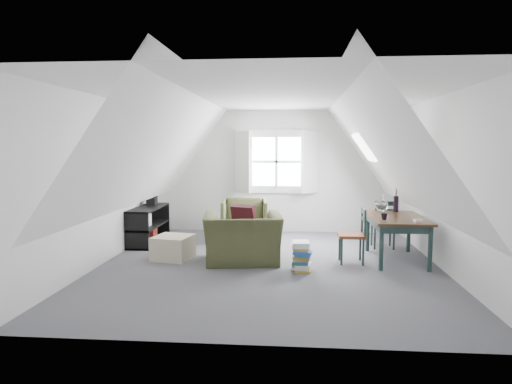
# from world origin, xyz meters

# --- Properties ---
(floor) EXTENTS (5.50, 5.50, 0.00)m
(floor) POSITION_xyz_m (0.00, 0.00, 0.00)
(floor) COLOR #4D4D52
(floor) RESTS_ON ground
(ceiling) EXTENTS (5.50, 5.50, 0.00)m
(ceiling) POSITION_xyz_m (0.00, 0.00, 2.50)
(ceiling) COLOR white
(ceiling) RESTS_ON wall_back
(wall_back) EXTENTS (5.00, 0.00, 5.00)m
(wall_back) POSITION_xyz_m (0.00, 2.75, 1.25)
(wall_back) COLOR silver
(wall_back) RESTS_ON ground
(wall_front) EXTENTS (5.00, 0.00, 5.00)m
(wall_front) POSITION_xyz_m (0.00, -2.75, 1.25)
(wall_front) COLOR silver
(wall_front) RESTS_ON ground
(wall_left) EXTENTS (0.00, 5.50, 5.50)m
(wall_left) POSITION_xyz_m (-2.50, 0.00, 1.25)
(wall_left) COLOR silver
(wall_left) RESTS_ON ground
(wall_right) EXTENTS (0.00, 5.50, 5.50)m
(wall_right) POSITION_xyz_m (2.50, 0.00, 1.25)
(wall_right) COLOR silver
(wall_right) RESTS_ON ground
(slope_left) EXTENTS (3.19, 5.50, 4.48)m
(slope_left) POSITION_xyz_m (-1.55, 0.00, 1.78)
(slope_left) COLOR white
(slope_left) RESTS_ON wall_left
(slope_right) EXTENTS (3.19, 5.50, 4.48)m
(slope_right) POSITION_xyz_m (1.55, 0.00, 1.78)
(slope_right) COLOR white
(slope_right) RESTS_ON wall_right
(dormer_window) EXTENTS (1.71, 0.35, 1.30)m
(dormer_window) POSITION_xyz_m (0.00, 2.68, 1.45)
(dormer_window) COLOR white
(dormer_window) RESTS_ON wall_back
(skylight) EXTENTS (0.35, 0.75, 0.47)m
(skylight) POSITION_xyz_m (1.55, 1.30, 1.75)
(skylight) COLOR white
(skylight) RESTS_ON slope_right
(armchair_near) EXTENTS (1.27, 1.15, 0.75)m
(armchair_near) POSITION_xyz_m (-0.40, 0.15, 0.00)
(armchair_near) COLOR #3D4122
(armchair_near) RESTS_ON floor
(armchair_far) EXTENTS (0.91, 0.93, 0.78)m
(armchair_far) POSITION_xyz_m (-0.56, 1.77, 0.00)
(armchair_far) COLOR #3D4122
(armchair_far) RESTS_ON floor
(throw_pillow) EXTENTS (0.42, 0.33, 0.39)m
(throw_pillow) POSITION_xyz_m (-0.40, 0.30, 0.68)
(throw_pillow) COLOR #3B1019
(throw_pillow) RESTS_ON armchair_near
(ottoman) EXTENTS (0.65, 0.65, 0.37)m
(ottoman) POSITION_xyz_m (-1.52, 0.26, 0.18)
(ottoman) COLOR #BDAE93
(ottoman) RESTS_ON floor
(dining_table) EXTENTS (0.82, 1.37, 0.69)m
(dining_table) POSITION_xyz_m (1.95, 0.46, 0.60)
(dining_table) COLOR #331F10
(dining_table) RESTS_ON floor
(demijohn) EXTENTS (0.21, 0.21, 0.29)m
(demijohn) POSITION_xyz_m (1.80, 0.91, 0.81)
(demijohn) COLOR silver
(demijohn) RESTS_ON dining_table
(vase_twigs) EXTENTS (0.08, 0.09, 0.65)m
(vase_twigs) POSITION_xyz_m (2.05, 1.01, 0.83)
(vase_twigs) COLOR black
(vase_twigs) RESTS_ON dining_table
(cup) EXTENTS (0.13, 0.13, 0.09)m
(cup) POSITION_xyz_m (1.70, 0.16, 0.69)
(cup) COLOR black
(cup) RESTS_ON dining_table
(paper_box) EXTENTS (0.13, 0.10, 0.04)m
(paper_box) POSITION_xyz_m (2.15, 0.01, 0.70)
(paper_box) COLOR white
(paper_box) RESTS_ON dining_table
(dining_chair_far) EXTENTS (0.40, 0.40, 0.84)m
(dining_chair_far) POSITION_xyz_m (1.92, 1.32, 0.44)
(dining_chair_far) COLOR brown
(dining_chair_far) RESTS_ON floor
(dining_chair_near) EXTENTS (0.39, 0.39, 0.83)m
(dining_chair_near) POSITION_xyz_m (1.28, 0.26, 0.43)
(dining_chair_near) COLOR brown
(dining_chair_near) RESTS_ON floor
(media_shelf) EXTENTS (0.43, 1.30, 0.67)m
(media_shelf) POSITION_xyz_m (-2.29, 1.36, 0.30)
(media_shelf) COLOR black
(media_shelf) RESTS_ON floor
(electronics_box) EXTENTS (0.18, 0.24, 0.18)m
(electronics_box) POSITION_xyz_m (-2.29, 1.65, 0.74)
(electronics_box) COLOR black
(electronics_box) RESTS_ON media_shelf
(magazine_stack) EXTENTS (0.31, 0.37, 0.42)m
(magazine_stack) POSITION_xyz_m (0.48, -0.26, 0.21)
(magazine_stack) COLOR #B29933
(magazine_stack) RESTS_ON floor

